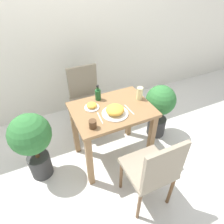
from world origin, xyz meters
The scene contains 14 objects.
ground_plane centered at (0.00, 0.00, 0.00)m, with size 16.00×16.00×0.00m, color silver.
wall_back centered at (0.00, 1.22, 1.30)m, with size 8.00×0.05×2.60m.
dining_table centered at (0.00, 0.00, 0.60)m, with size 0.85×0.62×0.75m.
chair_near centered at (0.08, -0.71, 0.52)m, with size 0.42×0.42×0.92m.
chair_far centered at (-0.08, 0.66, 0.52)m, with size 0.42×0.42×0.92m.
food_plate centered at (-0.01, -0.10, 0.79)m, with size 0.27×0.27×0.09m.
side_plate centered at (-0.19, 0.10, 0.78)m, with size 0.16×0.16×0.06m.
drink_cup centered at (-0.29, -0.20, 0.79)m, with size 0.07×0.07×0.08m.
juice_glass centered at (0.35, 0.04, 0.82)m, with size 0.07×0.07×0.14m.
sauce_bottle centered at (-0.07, 0.22, 0.82)m, with size 0.06×0.06×0.19m.
fork_utensil centered at (-0.18, -0.10, 0.75)m, with size 0.03×0.18×0.00m.
spoon_utensil centered at (0.15, -0.10, 0.75)m, with size 0.02×0.19×0.00m.
potted_plant_left centered at (-0.85, 0.10, 0.54)m, with size 0.43×0.43×0.84m.
potted_plant_right centered at (0.74, 0.11, 0.47)m, with size 0.39×0.39×0.76m.
Camera 1 is at (-0.71, -1.53, 2.02)m, focal length 32.00 mm.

